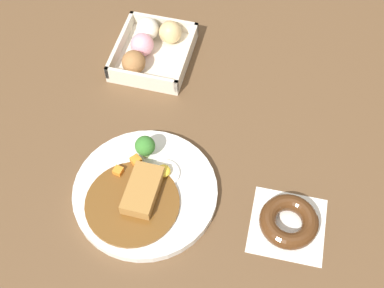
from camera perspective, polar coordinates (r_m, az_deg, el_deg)
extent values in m
plane|color=brown|center=(1.05, -1.10, 1.07)|extent=(1.60, 1.60, 0.00)
cylinder|color=white|center=(0.97, -5.17, -5.31)|extent=(0.27, 0.27, 0.02)
cylinder|color=brown|center=(0.95, -6.61, -6.52)|extent=(0.17, 0.17, 0.01)
cube|color=#A87538|center=(0.94, -5.48, -5.06)|extent=(0.10, 0.06, 0.02)
cylinder|color=white|center=(0.98, -3.17, -3.28)|extent=(0.06, 0.06, 0.00)
ellipsoid|color=yellow|center=(0.97, -3.19, -2.98)|extent=(0.03, 0.03, 0.02)
cylinder|color=#8CB766|center=(0.99, -5.12, -0.92)|extent=(0.01, 0.01, 0.02)
sphere|color=#387A2D|center=(0.98, -5.21, -0.20)|extent=(0.04, 0.04, 0.04)
cube|color=orange|center=(0.99, -6.20, -1.88)|extent=(0.02, 0.02, 0.02)
cube|color=orange|center=(0.98, -8.14, -3.02)|extent=(0.02, 0.02, 0.02)
cube|color=beige|center=(1.18, -4.25, 9.62)|extent=(0.18, 0.16, 0.01)
cube|color=beige|center=(1.22, -3.12, 13.21)|extent=(0.01, 0.16, 0.03)
cube|color=beige|center=(1.11, -5.62, 7.14)|extent=(0.01, 0.16, 0.03)
cube|color=beige|center=(1.18, -7.93, 10.91)|extent=(0.18, 0.01, 0.03)
cube|color=beige|center=(1.15, -0.60, 9.68)|extent=(0.18, 0.01, 0.03)
sphere|color=silver|center=(1.19, -4.95, 12.56)|extent=(0.05, 0.05, 0.05)
sphere|color=pink|center=(1.16, -5.53, 10.87)|extent=(0.05, 0.05, 0.05)
sphere|color=#9E6B3D|center=(1.13, -6.47, 8.97)|extent=(0.05, 0.05, 0.05)
sphere|color=#DBB77A|center=(1.18, -2.42, 12.24)|extent=(0.05, 0.05, 0.05)
cube|color=white|center=(0.96, 10.50, -8.83)|extent=(0.14, 0.14, 0.00)
torus|color=#4C2B14|center=(0.95, 10.65, -8.41)|extent=(0.11, 0.11, 0.03)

